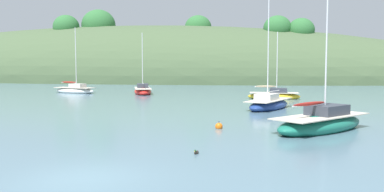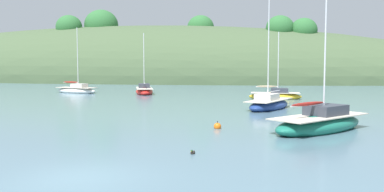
# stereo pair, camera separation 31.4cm
# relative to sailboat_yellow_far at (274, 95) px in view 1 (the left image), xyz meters

# --- Properties ---
(ground_plane) EXTENTS (400.00, 400.00, 0.00)m
(ground_plane) POSITION_rel_sailboat_yellow_far_xyz_m (-6.67, -32.92, -0.36)
(ground_plane) COLOR slate
(far_shoreline_hill) EXTENTS (150.00, 36.00, 27.81)m
(far_shoreline_hill) POSITION_rel_sailboat_yellow_far_xyz_m (-31.62, 43.59, -0.28)
(far_shoreline_hill) COLOR #425638
(far_shoreline_hill) RESTS_ON ground
(sailboat_yellow_far) EXTENTS (5.66, 2.08, 7.37)m
(sailboat_yellow_far) POSITION_rel_sailboat_yellow_far_xyz_m (0.00, 0.00, 0.00)
(sailboat_yellow_far) COLOR gold
(sailboat_yellow_far) RESTS_ON ground
(sailboat_orange_cutter) EXTENTS (6.50, 7.10, 9.94)m
(sailboat_orange_cutter) POSITION_rel_sailboat_yellow_far_xyz_m (2.35, -21.33, 0.08)
(sailboat_orange_cutter) COLOR #196B56
(sailboat_orange_cutter) RESTS_ON ground
(sailboat_navy_dinghy) EXTENTS (4.42, 6.83, 9.72)m
(sailboat_navy_dinghy) POSITION_rel_sailboat_yellow_far_xyz_m (-0.60, -10.31, 0.04)
(sailboat_navy_dinghy) COLOR navy
(sailboat_navy_dinghy) RESTS_ON ground
(sailboat_white_near) EXTENTS (4.05, 6.50, 7.83)m
(sailboat_white_near) POSITION_rel_sailboat_yellow_far_xyz_m (-16.18, 4.58, 0.02)
(sailboat_white_near) COLOR red
(sailboat_white_near) RESTS_ON ground
(sailboat_grey_yawl) EXTENTS (6.17, 3.39, 8.62)m
(sailboat_grey_yawl) POSITION_rel_sailboat_yellow_far_xyz_m (-25.26, 4.44, 0.02)
(sailboat_grey_yawl) COLOR white
(sailboat_grey_yawl) RESTS_ON ground
(mooring_buoy_inner) EXTENTS (0.44, 0.44, 0.54)m
(mooring_buoy_inner) POSITION_rel_sailboat_yellow_far_xyz_m (-3.47, -21.59, -0.24)
(mooring_buoy_inner) COLOR orange
(mooring_buoy_inner) RESTS_ON ground
(duck_lead) EXTENTS (0.22, 0.43, 0.24)m
(duck_lead) POSITION_rel_sailboat_yellow_far_xyz_m (-3.61, -28.60, -0.31)
(duck_lead) COLOR #2D2823
(duck_lead) RESTS_ON ground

